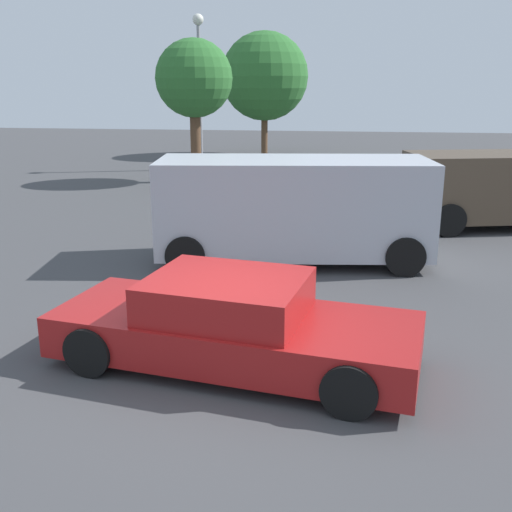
# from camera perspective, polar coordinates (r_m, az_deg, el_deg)

# --- Properties ---
(ground_plane) EXTENTS (80.00, 80.00, 0.00)m
(ground_plane) POSITION_cam_1_polar(r_m,az_deg,el_deg) (7.83, -2.84, -10.75)
(ground_plane) COLOR #424244
(sedan_foreground) EXTENTS (4.88, 2.52, 1.18)m
(sedan_foreground) POSITION_cam_1_polar(r_m,az_deg,el_deg) (7.75, -2.23, -6.54)
(sedan_foreground) COLOR maroon
(sedan_foreground) RESTS_ON ground_plane
(van_white) EXTENTS (5.56, 2.69, 2.09)m
(van_white) POSITION_cam_1_polar(r_m,az_deg,el_deg) (12.15, 3.53, 4.68)
(van_white) COLOR #B2B7C1
(van_white) RESTS_ON ground_plane
(suv_dark) EXTENTS (5.15, 3.06, 1.86)m
(suv_dark) POSITION_cam_1_polar(r_m,az_deg,el_deg) (16.50, 22.62, 6.11)
(suv_dark) COLOR #4C3D2D
(suv_dark) RESTS_ON ground_plane
(pedestrian) EXTENTS (0.39, 0.52, 1.75)m
(pedestrian) POSITION_cam_1_polar(r_m,az_deg,el_deg) (15.36, 9.40, 6.56)
(pedestrian) COLOR gray
(pedestrian) RESTS_ON ground_plane
(light_post_near) EXTENTS (0.44, 0.44, 6.18)m
(light_post_near) POSITION_cam_1_polar(r_m,az_deg,el_deg) (25.61, -5.42, 17.55)
(light_post_near) COLOR gray
(light_post_near) RESTS_ON ground_plane
(tree_back_left) EXTENTS (2.76, 2.76, 5.08)m
(tree_back_left) POSITION_cam_1_polar(r_m,az_deg,el_deg) (22.42, -5.90, 16.32)
(tree_back_left) COLOR brown
(tree_back_left) RESTS_ON ground_plane
(tree_back_center) EXTENTS (4.27, 4.27, 5.98)m
(tree_back_center) POSITION_cam_1_polar(r_m,az_deg,el_deg) (30.73, 0.83, 16.66)
(tree_back_center) COLOR brown
(tree_back_center) RESTS_ON ground_plane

